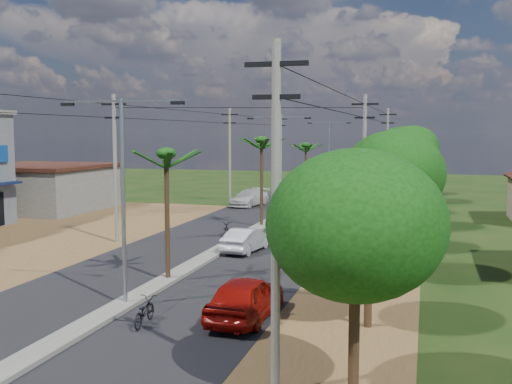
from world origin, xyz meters
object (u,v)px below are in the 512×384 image
at_px(car_red_near, 246,298).
at_px(moto_rider_east, 144,313).
at_px(car_silver_mid, 247,240).
at_px(car_white_far, 249,198).

bearing_deg(car_red_near, moto_rider_east, 27.96).
height_order(car_silver_mid, car_white_far, car_white_far).
relative_size(car_white_far, moto_rider_east, 2.83).
bearing_deg(car_white_far, car_silver_mid, -63.01).
xyz_separation_m(car_red_near, car_white_far, (-9.35, 31.95, -0.06)).
relative_size(car_red_near, moto_rider_east, 2.60).
distance_m(car_silver_mid, car_white_far, 21.05).
bearing_deg(car_red_near, car_silver_mid, -71.65).
distance_m(car_white_far, moto_rider_east, 34.10).
relative_size(car_silver_mid, moto_rider_east, 2.28).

